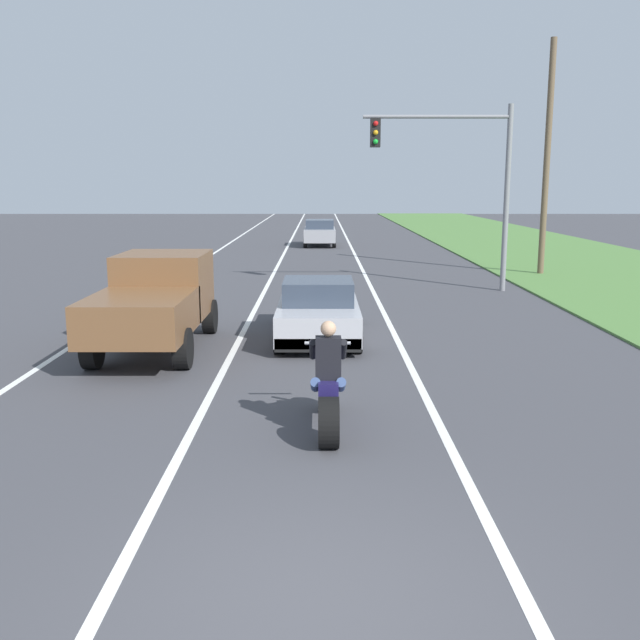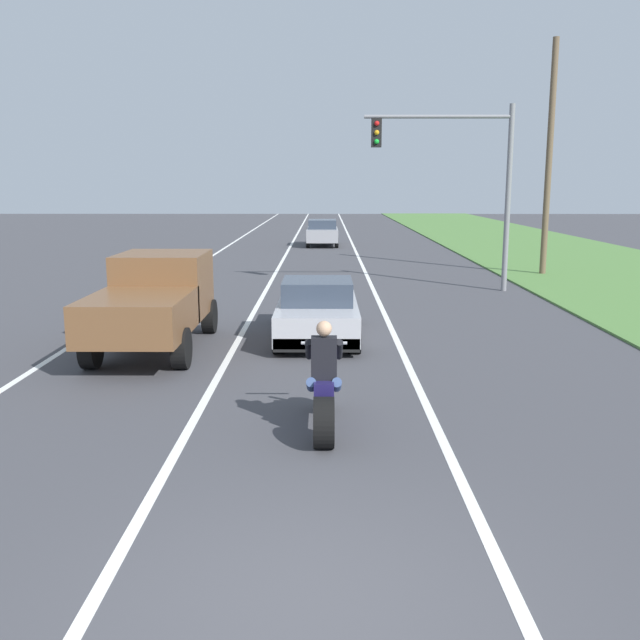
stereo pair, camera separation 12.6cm
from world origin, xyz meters
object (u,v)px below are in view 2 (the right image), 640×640
at_px(sports_car_silver, 318,311).
at_px(distant_car_far_ahead, 322,232).
at_px(motorcycle_with_rider, 324,392).
at_px(traffic_light_mast_near, 463,168).
at_px(pickup_truck_left_lane_brown, 154,298).

relative_size(sports_car_silver, distant_car_far_ahead, 1.08).
xyz_separation_m(motorcycle_with_rider, traffic_light_mast_near, (4.48, 13.71, 3.42)).
xyz_separation_m(sports_car_silver, traffic_light_mast_near, (4.63, 7.38, 3.38)).
height_order(pickup_truck_left_lane_brown, traffic_light_mast_near, traffic_light_mast_near).
relative_size(pickup_truck_left_lane_brown, traffic_light_mast_near, 0.80).
relative_size(motorcycle_with_rider, sports_car_silver, 0.51).
bearing_deg(traffic_light_mast_near, motorcycle_with_rider, -108.09).
bearing_deg(motorcycle_with_rider, distant_car_far_ahead, 90.25).
height_order(traffic_light_mast_near, distant_car_far_ahead, traffic_light_mast_near).
relative_size(motorcycle_with_rider, distant_car_far_ahead, 0.55).
xyz_separation_m(pickup_truck_left_lane_brown, distant_car_far_ahead, (3.47, 26.02, -0.33)).
distance_m(motorcycle_with_rider, pickup_truck_left_lane_brown, 6.30).
relative_size(pickup_truck_left_lane_brown, distant_car_far_ahead, 1.20).
bearing_deg(distant_car_far_ahead, pickup_truck_left_lane_brown, -97.60).
distance_m(motorcycle_with_rider, sports_car_silver, 6.33).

